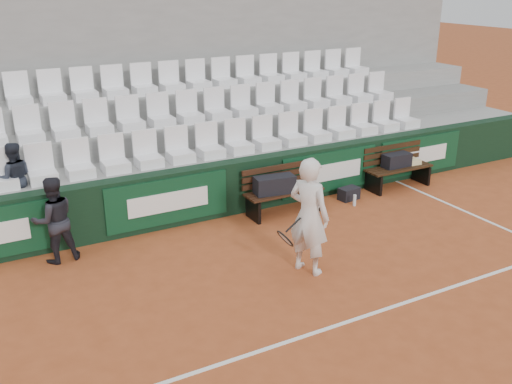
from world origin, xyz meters
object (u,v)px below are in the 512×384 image
(water_bottle_near, at_px, (258,216))
(spectator_c, at_px, (10,151))
(bench_left, at_px, (284,202))
(bench_right, at_px, (398,177))
(ball_kid, at_px, (54,220))
(water_bottle_far, at_px, (355,200))
(sports_bag_ground, at_px, (349,194))
(tennis_player, at_px, (309,216))
(sports_bag_right, at_px, (397,160))
(sports_bag_left, at_px, (274,185))

(water_bottle_near, relative_size, spectator_c, 0.20)
(water_bottle_near, bearing_deg, spectator_c, 163.61)
(water_bottle_near, bearing_deg, bench_left, 11.45)
(bench_right, relative_size, ball_kid, 1.09)
(bench_left, bearing_deg, water_bottle_near, -168.55)
(water_bottle_far, relative_size, ball_kid, 0.16)
(sports_bag_ground, xyz_separation_m, ball_kid, (-5.58, 0.04, 0.56))
(tennis_player, height_order, spectator_c, spectator_c)
(sports_bag_ground, height_order, water_bottle_far, sports_bag_ground)
(bench_left, height_order, water_bottle_far, bench_left)
(sports_bag_ground, height_order, tennis_player, tennis_player)
(bench_left, height_order, water_bottle_near, bench_left)
(bench_left, distance_m, bench_right, 2.83)
(bench_left, relative_size, tennis_player, 0.84)
(spectator_c, bearing_deg, water_bottle_far, 172.03)
(water_bottle_far, height_order, tennis_player, tennis_player)
(tennis_player, bearing_deg, bench_left, 68.10)
(sports_bag_ground, bearing_deg, bench_left, 179.79)
(water_bottle_far, bearing_deg, ball_kid, 176.18)
(water_bottle_near, relative_size, tennis_player, 0.13)
(sports_bag_right, xyz_separation_m, sports_bag_ground, (-1.29, -0.12, -0.47))
(bench_right, relative_size, tennis_player, 0.84)
(bench_left, height_order, sports_bag_right, sports_bag_right)
(water_bottle_far, height_order, ball_kid, ball_kid)
(bench_left, distance_m, sports_bag_ground, 1.51)
(ball_kid, bearing_deg, sports_bag_left, 174.14)
(sports_bag_right, bearing_deg, bench_right, -45.69)
(sports_bag_right, height_order, sports_bag_ground, sports_bag_right)
(sports_bag_right, relative_size, water_bottle_far, 2.72)
(sports_bag_right, distance_m, water_bottle_far, 1.54)
(sports_bag_left, xyz_separation_m, water_bottle_far, (1.61, -0.32, -0.50))
(tennis_player, height_order, ball_kid, tennis_player)
(water_bottle_near, distance_m, spectator_c, 4.28)
(sports_bag_left, distance_m, ball_kid, 3.86)
(bench_right, distance_m, sports_bag_ground, 1.33)
(sports_bag_left, distance_m, spectator_c, 4.47)
(ball_kid, bearing_deg, sports_bag_right, 175.44)
(sports_bag_left, bearing_deg, bench_right, 1.50)
(sports_bag_right, relative_size, tennis_player, 0.34)
(sports_bag_ground, bearing_deg, spectator_c, 170.34)
(water_bottle_near, distance_m, tennis_player, 2.12)
(water_bottle_near, xyz_separation_m, tennis_player, (-0.23, -1.96, 0.78))
(bench_right, relative_size, sports_bag_right, 2.47)
(bench_right, xyz_separation_m, sports_bag_right, (-0.04, 0.04, 0.37))
(bench_right, distance_m, sports_bag_right, 0.37)
(sports_bag_right, height_order, tennis_player, tennis_player)
(bench_right, height_order, water_bottle_far, bench_right)
(tennis_player, bearing_deg, sports_bag_left, 73.24)
(sports_bag_right, height_order, water_bottle_far, sports_bag_right)
(water_bottle_near, relative_size, ball_kid, 0.17)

